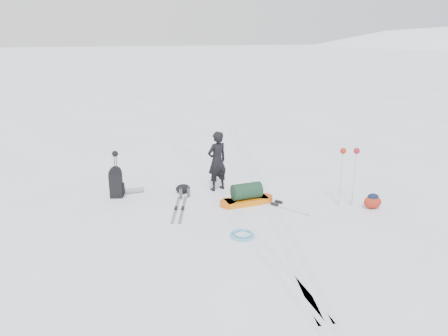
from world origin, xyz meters
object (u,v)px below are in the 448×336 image
Objects in this scene: expedition_rucksack at (118,183)px; ski_poles_black at (115,160)px; pulk_sled at (247,196)px; skier at (217,161)px.

ski_poles_black is at bearing -92.99° from expedition_rucksack.
ski_poles_black is (-3.19, 1.13, 0.86)m from pulk_sled.
skier is 1.12× the size of pulk_sled.
pulk_sled is 3.49m from ski_poles_black.
pulk_sled is at bearing 90.16° from skier.
expedition_rucksack is at bearing -25.48° from skier.
skier is 1.41m from pulk_sled.
expedition_rucksack is 0.70× the size of ski_poles_black.
pulk_sled is at bearing -12.90° from expedition_rucksack.
ski_poles_black reaches higher than pulk_sled.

